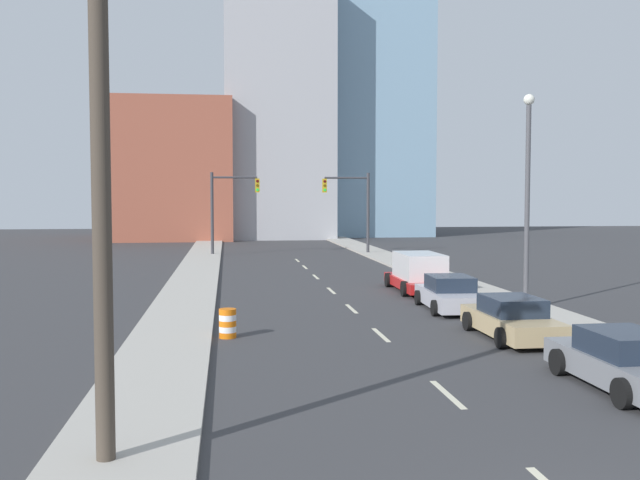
% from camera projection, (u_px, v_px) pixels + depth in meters
% --- Properties ---
extents(sidewalk_left, '(2.64, 101.38, 0.15)m').
position_uv_depth(sidewalk_left, '(205.00, 253.00, 58.13)').
color(sidewalk_left, '#ADA89E').
rests_on(sidewalk_left, ground).
extents(sidewalk_right, '(2.64, 101.38, 0.15)m').
position_uv_depth(sidewalk_right, '(370.00, 251.00, 59.91)').
color(sidewalk_right, '#ADA89E').
rests_on(sidewalk_right, ground).
extents(lane_stripe_at_8m, '(0.16, 2.40, 0.01)m').
position_uv_depth(lane_stripe_at_8m, '(447.00, 394.00, 16.51)').
color(lane_stripe_at_8m, beige).
rests_on(lane_stripe_at_8m, ground).
extents(lane_stripe_at_15m, '(0.16, 2.40, 0.01)m').
position_uv_depth(lane_stripe_at_15m, '(381.00, 335.00, 23.66)').
color(lane_stripe_at_15m, beige).
rests_on(lane_stripe_at_15m, ground).
extents(lane_stripe_at_21m, '(0.16, 2.40, 0.01)m').
position_uv_depth(lane_stripe_at_21m, '(351.00, 309.00, 29.24)').
color(lane_stripe_at_21m, beige).
rests_on(lane_stripe_at_21m, ground).
extents(lane_stripe_at_26m, '(0.16, 2.40, 0.01)m').
position_uv_depth(lane_stripe_at_26m, '(331.00, 291.00, 34.93)').
color(lane_stripe_at_26m, beige).
rests_on(lane_stripe_at_26m, ground).
extents(lane_stripe_at_33m, '(0.16, 2.40, 0.01)m').
position_uv_depth(lane_stripe_at_33m, '(316.00, 277.00, 41.06)').
color(lane_stripe_at_33m, beige).
rests_on(lane_stripe_at_33m, ground).
extents(lane_stripe_at_38m, '(0.16, 2.40, 0.01)m').
position_uv_depth(lane_stripe_at_38m, '(305.00, 267.00, 46.82)').
color(lane_stripe_at_38m, beige).
rests_on(lane_stripe_at_38m, ground).
extents(lane_stripe_at_43m, '(0.16, 2.40, 0.01)m').
position_uv_depth(lane_stripe_at_43m, '(297.00, 260.00, 51.85)').
color(lane_stripe_at_43m, beige).
rests_on(lane_stripe_at_43m, ground).
extents(building_brick_left, '(14.00, 16.00, 15.03)m').
position_uv_depth(building_brick_left, '(170.00, 172.00, 80.03)').
color(building_brick_left, '#9E513D').
rests_on(building_brick_left, ground).
extents(building_office_center, '(12.00, 20.00, 28.03)m').
position_uv_depth(building_office_center, '(275.00, 119.00, 85.18)').
color(building_office_center, '#A8A8AD').
rests_on(building_office_center, ground).
extents(building_glass_right, '(13.00, 20.00, 39.90)m').
position_uv_depth(building_glass_right, '(365.00, 76.00, 90.29)').
color(building_glass_right, '#7A9EB7').
rests_on(building_glass_right, ground).
extents(traffic_signal_left, '(3.85, 0.35, 6.56)m').
position_uv_depth(traffic_signal_left, '(225.00, 202.00, 56.06)').
color(traffic_signal_left, '#38383D').
rests_on(traffic_signal_left, ground).
extents(traffic_signal_right, '(3.85, 0.35, 6.56)m').
position_uv_depth(traffic_signal_right, '(356.00, 202.00, 57.40)').
color(traffic_signal_right, '#38383D').
rests_on(traffic_signal_right, ground).
extents(utility_pole_left_near, '(1.60, 0.32, 9.81)m').
position_uv_depth(utility_pole_left_near, '(101.00, 169.00, 11.73)').
color(utility_pole_left_near, '#473D33').
rests_on(utility_pole_left_near, ground).
extents(traffic_barrel, '(0.56, 0.56, 0.95)m').
position_uv_depth(traffic_barrel, '(228.00, 323.00, 23.15)').
color(traffic_barrel, orange).
rests_on(traffic_barrel, ground).
extents(street_lamp, '(0.44, 0.44, 8.72)m').
position_uv_depth(street_lamp, '(528.00, 186.00, 28.83)').
color(street_lamp, '#4C4C51').
rests_on(street_lamp, ground).
extents(sedan_gray, '(2.13, 4.80, 1.39)m').
position_uv_depth(sedan_gray, '(625.00, 362.00, 16.93)').
color(sedan_gray, slate).
rests_on(sedan_gray, ground).
extents(sedan_tan, '(2.13, 4.76, 1.36)m').
position_uv_depth(sedan_tan, '(512.00, 319.00, 23.08)').
color(sedan_tan, tan).
rests_on(sedan_tan, ground).
extents(sedan_silver, '(2.33, 4.76, 1.40)m').
position_uv_depth(sedan_silver, '(450.00, 294.00, 28.91)').
color(sedan_silver, '#B2B2BC').
rests_on(sedan_silver, ground).
extents(box_truck_red, '(2.48, 5.78, 1.88)m').
position_uv_depth(box_truck_red, '(419.00, 273.00, 34.56)').
color(box_truck_red, red).
rests_on(box_truck_red, ground).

